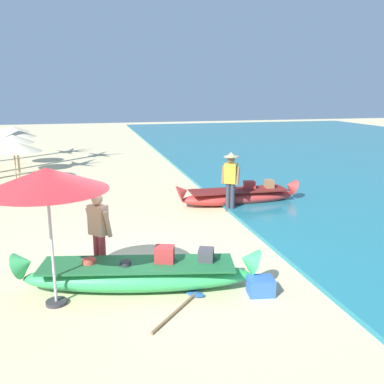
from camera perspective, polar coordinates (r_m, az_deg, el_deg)
The scene contains 12 objects.
ground_plane at distance 8.89m, azimuth -8.06°, elevation -10.41°, with size 80.00×80.00×0.00m, color beige.
boat_green_foreground at distance 8.00m, azimuth -7.14°, elevation -10.93°, with size 4.51×1.65×0.82m.
boat_red_midground at distance 13.65m, azimuth 6.28°, elevation -0.52°, with size 4.05×0.89×0.81m.
person_vendor_hatted at distance 12.69m, azimuth 5.21°, elevation 1.94°, with size 0.56×0.49×1.81m.
person_tourist_customer at distance 8.43m, azimuth -12.41°, elevation -5.02°, with size 0.52×0.54×1.68m.
patio_umbrella_large at distance 7.20m, azimuth -18.95°, elevation 1.53°, with size 1.99×1.99×2.39m.
parasol_row_0 at distance 15.23m, azimuth -22.46°, elevation 5.59°, with size 1.60×1.60×1.91m.
parasol_row_1 at distance 17.83m, azimuth -22.94°, elevation 6.58°, with size 1.60×1.60×1.91m.
parasol_row_2 at distance 20.09m, azimuth -22.48°, elevation 7.29°, with size 1.60×1.60×1.91m.
parasol_row_3 at distance 22.30m, azimuth -23.00°, elevation 7.77°, with size 1.60×1.60×1.91m.
cooler_box at distance 7.91m, azimuth 9.20°, elevation -12.37°, with size 0.46×0.37×0.31m, color blue.
paddle at distance 7.48m, azimuth -1.17°, elevation -14.88°, with size 1.17×1.28×0.05m.
Camera 1 is at (-0.75, -8.10, 3.60)m, focal length 39.75 mm.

